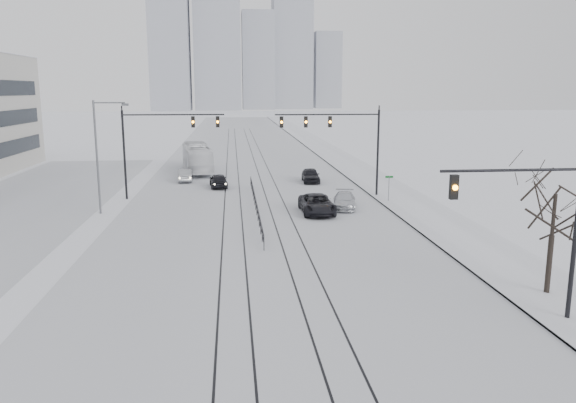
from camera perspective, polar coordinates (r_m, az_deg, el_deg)
The scene contains 19 objects.
road at distance 76.07m, azimuth -4.27°, elevation 3.87°, with size 22.00×260.00×0.02m, color silver.
sidewalk_east at distance 77.57m, azimuth 5.77°, elevation 4.04°, with size 5.00×260.00×0.16m, color white.
curb at distance 77.13m, azimuth 3.98°, elevation 4.01°, with size 0.10×260.00×0.12m, color gray.
parking_strip at distance 54.47m, azimuth -25.06°, elevation -0.12°, with size 14.00×60.00×0.03m, color silver.
tram_rails at distance 56.30m, azimuth -3.74°, elevation 1.27°, with size 5.30×180.00×0.01m.
skyline at distance 289.88m, azimuth -4.48°, elevation 15.38°, with size 96.00×48.00×72.00m.
traffic_mast_near at distance 25.40m, azimuth 24.27°, elevation -1.60°, with size 6.10×0.37×7.00m.
traffic_mast_ne at distance 51.55m, azimuth 5.54°, elevation 6.75°, with size 9.60×0.37×8.00m.
traffic_mast_nw at distance 52.02m, azimuth -13.14°, elevation 6.35°, with size 9.10×0.37×8.00m.
street_light_west at distance 46.81m, azimuth -18.53°, elevation 5.09°, with size 2.73×0.25×9.00m.
bare_tree at distance 29.16m, azimuth 25.47°, elevation -0.29°, with size 4.40×4.40×6.10m.
median_fence at distance 46.39m, azimuth -3.31°, elevation -0.25°, with size 0.06×24.00×1.00m.
street_sign at distance 50.01m, azimuth 10.22°, elevation 1.69°, with size 0.70×0.06×2.40m.
sedan_sb_inner at distance 57.51m, azimuth -7.07°, elevation 2.12°, with size 1.68×4.18×1.43m, color black.
sedan_sb_outer at distance 61.92m, azimuth -10.43°, elevation 2.64°, with size 1.43×4.11×1.35m, color #979A9E.
sedan_nb_front at distance 45.09m, azimuth 2.97°, elevation -0.28°, with size 2.52×5.45×1.52m, color black.
sedan_nb_right at distance 47.25m, azimuth 5.75°, elevation 0.08°, with size 1.83×4.50×1.31m, color silver.
sedan_nb_far at distance 60.38m, azimuth 2.31°, elevation 2.66°, with size 1.76×4.37×1.49m, color black.
box_truck at distance 68.85m, azimuth -9.22°, elevation 4.38°, with size 2.82×12.06×3.36m, color white.
Camera 1 is at (-1.83, -15.42, 9.79)m, focal length 35.00 mm.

